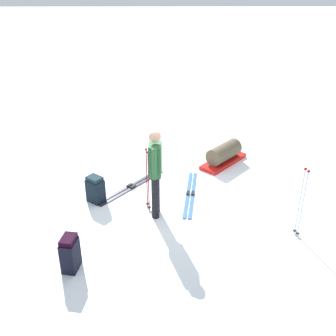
# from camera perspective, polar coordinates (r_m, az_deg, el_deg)

# --- Properties ---
(ground_plane) EXTENTS (80.00, 80.00, 0.00)m
(ground_plane) POSITION_cam_1_polar(r_m,az_deg,el_deg) (8.14, 0.00, -4.39)
(ground_plane) COLOR white
(skier_standing) EXTENTS (0.57, 0.24, 1.70)m
(skier_standing) POSITION_cam_1_polar(r_m,az_deg,el_deg) (7.20, -1.81, -0.19)
(skier_standing) COLOR black
(skier_standing) RESTS_ON ground_plane
(ski_pair_near) EXTENTS (1.56, 1.34, 0.05)m
(ski_pair_near) POSITION_cam_1_polar(r_m,az_deg,el_deg) (8.58, -5.22, -2.66)
(ski_pair_near) COLOR black
(ski_pair_near) RESTS_ON ground_plane
(ski_pair_far) EXTENTS (1.84, 0.40, 0.05)m
(ski_pair_far) POSITION_cam_1_polar(r_m,az_deg,el_deg) (8.30, 3.18, -3.66)
(ski_pair_far) COLOR #2E5FA8
(ski_pair_far) RESTS_ON ground_plane
(backpack_large_dark) EXTENTS (0.36, 0.27, 0.59)m
(backpack_large_dark) POSITION_cam_1_polar(r_m,az_deg,el_deg) (6.46, -13.70, -11.68)
(backpack_large_dark) COLOR black
(backpack_large_dark) RESTS_ON ground_plane
(backpack_bright) EXTENTS (0.39, 0.40, 0.55)m
(backpack_bright) POSITION_cam_1_polar(r_m,az_deg,el_deg) (8.06, -10.24, -3.01)
(backpack_bright) COLOR black
(backpack_bright) RESTS_ON ground_plane
(ski_poles_planted_near) EXTENTS (0.15, 0.09, 1.30)m
(ski_poles_planted_near) POSITION_cam_1_polar(r_m,az_deg,el_deg) (7.10, 18.43, -4.25)
(ski_poles_planted_near) COLOR #A9BAC9
(ski_poles_planted_near) RESTS_ON ground_plane
(ski_poles_planted_far) EXTENTS (0.19, 0.11, 1.25)m
(ski_poles_planted_far) POSITION_cam_1_polar(r_m,az_deg,el_deg) (7.51, -2.91, -1.22)
(ski_poles_planted_far) COLOR maroon
(ski_poles_planted_far) RESTS_ON ground_plane
(gear_sled) EXTENTS (1.28, 1.21, 0.49)m
(gear_sled) POSITION_cam_1_polar(r_m,az_deg,el_deg) (9.56, 7.91, 1.90)
(gear_sled) COLOR red
(gear_sled) RESTS_ON ground_plane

